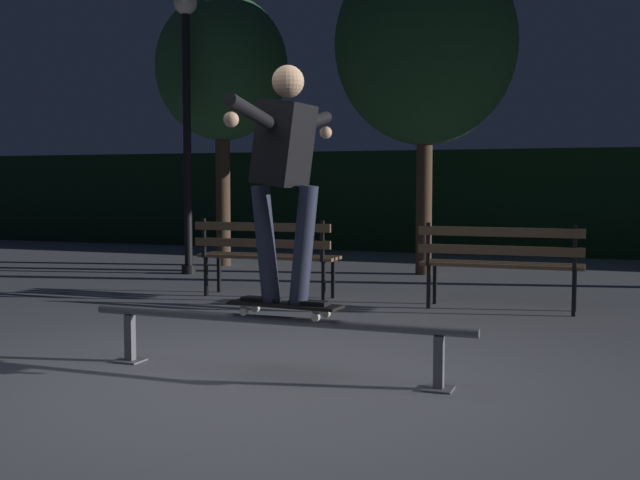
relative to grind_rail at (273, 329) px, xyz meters
The scene contains 10 objects.
ground_plane 0.35m from the grind_rail, 90.00° to the right, with size 90.00×90.00×0.00m, color slate.
hedge_backdrop 9.79m from the grind_rail, 90.00° to the left, with size 24.00×1.20×1.86m, color black.
grind_rail is the anchor object (origin of this frame).
skateboard 0.18m from the grind_rail, ahead, with size 0.79×0.26×0.09m.
skateboarder 1.10m from the grind_rail, ahead, with size 0.63×1.41×1.56m.
park_bench_leftmost 3.48m from the grind_rail, 114.77° to the left, with size 1.60×0.43×0.88m.
park_bench_left_center 3.34m from the grind_rail, 70.78° to the left, with size 1.60×0.43×0.88m.
tree_behind_benches 6.62m from the grind_rail, 92.91° to the left, with size 2.49×2.49×4.54m.
tree_far_left 7.48m from the grind_rail, 119.76° to the left, with size 2.01×2.01×4.13m.
lamp_post_left 6.36m from the grind_rail, 124.91° to the left, with size 0.32×0.32×3.90m.
Camera 1 is at (2.06, -4.57, 1.29)m, focal length 43.89 mm.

